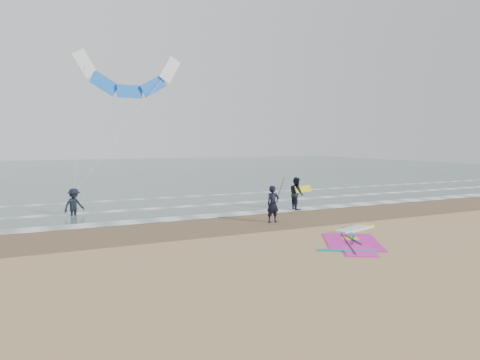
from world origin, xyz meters
name	(u,v)px	position (x,y,z in m)	size (l,w,h in m)	color
ground	(336,247)	(0.00, 0.00, 0.00)	(120.00, 120.00, 0.00)	tan
sea_water	(121,170)	(0.00, 48.00, 0.01)	(120.00, 80.00, 0.02)	#47605E
wet_sand_band	(262,220)	(0.00, 6.00, 0.00)	(120.00, 5.00, 0.01)	brown
foam_waterline	(227,208)	(0.00, 10.44, 0.03)	(120.00, 9.15, 0.02)	white
windsurf_rig	(354,238)	(1.53, 0.79, 0.03)	(4.98, 4.71, 0.12)	white
person_standing	(273,204)	(0.24, 5.30, 0.91)	(0.66, 0.44, 1.82)	black
person_walking	(296,193)	(3.43, 8.18, 0.96)	(0.93, 0.72, 1.91)	black
person_wading	(74,199)	(-8.48, 11.54, 0.91)	(1.18, 0.68, 1.82)	black
held_pole	(278,195)	(0.54, 5.30, 1.33)	(0.17, 0.86, 1.82)	black
carried_kiteboard	(303,189)	(3.83, 8.08, 1.21)	(1.30, 0.51, 0.39)	yellow
surf_kite	(129,79)	(-4.86, 14.45, 7.82)	(6.97, 3.10, 8.24)	white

